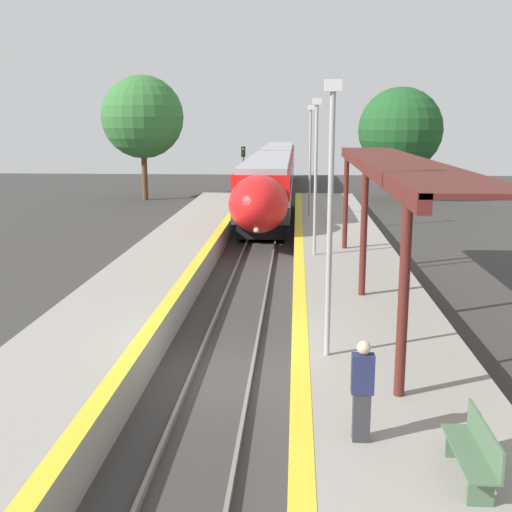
{
  "coord_description": "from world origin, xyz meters",
  "views": [
    {
      "loc": [
        1.76,
        -14.48,
        6.09
      ],
      "look_at": [
        0.59,
        3.98,
        2.19
      ],
      "focal_mm": 45.0,
      "sensor_mm": 36.0,
      "label": 1
    }
  ],
  "objects_px": {
    "train": "(274,172)",
    "person_waiting": "(362,389)",
    "railway_signal": "(243,171)",
    "lamppost_far": "(310,154)",
    "platform_bench": "(475,450)",
    "lamppost_near": "(330,205)",
    "lamppost_mid": "(316,168)"
  },
  "relations": [
    {
      "from": "railway_signal",
      "to": "lamppost_near",
      "type": "bearing_deg",
      "value": -81.9
    },
    {
      "from": "person_waiting",
      "to": "railway_signal",
      "type": "distance_m",
      "value": 35.54
    },
    {
      "from": "lamppost_near",
      "to": "lamppost_far",
      "type": "bearing_deg",
      "value": 90.0
    },
    {
      "from": "train",
      "to": "person_waiting",
      "type": "height_order",
      "value": "train"
    },
    {
      "from": "lamppost_far",
      "to": "lamppost_mid",
      "type": "bearing_deg",
      "value": -90.0
    },
    {
      "from": "train",
      "to": "lamppost_mid",
      "type": "xyz_separation_m",
      "value": [
        2.48,
        -25.0,
        2.14
      ]
    },
    {
      "from": "platform_bench",
      "to": "person_waiting",
      "type": "bearing_deg",
      "value": 144.32
    },
    {
      "from": "train",
      "to": "person_waiting",
      "type": "bearing_deg",
      "value": -85.9
    },
    {
      "from": "train",
      "to": "lamppost_far",
      "type": "distance_m",
      "value": 14.4
    },
    {
      "from": "person_waiting",
      "to": "lamppost_near",
      "type": "xyz_separation_m",
      "value": [
        -0.37,
        3.9,
        2.48
      ]
    },
    {
      "from": "lamppost_far",
      "to": "railway_signal",
      "type": "bearing_deg",
      "value": 115.47
    },
    {
      "from": "train",
      "to": "lamppost_far",
      "type": "height_order",
      "value": "lamppost_far"
    },
    {
      "from": "platform_bench",
      "to": "lamppost_far",
      "type": "relative_size",
      "value": 0.29
    },
    {
      "from": "train",
      "to": "person_waiting",
      "type": "xyz_separation_m",
      "value": [
        2.86,
        -39.88,
        -0.35
      ]
    },
    {
      "from": "train",
      "to": "lamppost_near",
      "type": "height_order",
      "value": "lamppost_near"
    },
    {
      "from": "lamppost_near",
      "to": "railway_signal",
      "type": "bearing_deg",
      "value": 98.1
    },
    {
      "from": "lamppost_mid",
      "to": "lamppost_far",
      "type": "relative_size",
      "value": 1.0
    },
    {
      "from": "train",
      "to": "platform_bench",
      "type": "height_order",
      "value": "train"
    },
    {
      "from": "platform_bench",
      "to": "lamppost_near",
      "type": "height_order",
      "value": "lamppost_near"
    },
    {
      "from": "platform_bench",
      "to": "lamppost_far",
      "type": "height_order",
      "value": "lamppost_far"
    },
    {
      "from": "platform_bench",
      "to": "lamppost_near",
      "type": "xyz_separation_m",
      "value": [
        -1.9,
        5.0,
        2.89
      ]
    },
    {
      "from": "train",
      "to": "railway_signal",
      "type": "distance_m",
      "value": 5.1
    },
    {
      "from": "railway_signal",
      "to": "lamppost_mid",
      "type": "bearing_deg",
      "value": -77.64
    },
    {
      "from": "platform_bench",
      "to": "person_waiting",
      "type": "height_order",
      "value": "person_waiting"
    },
    {
      "from": "person_waiting",
      "to": "lamppost_far",
      "type": "distance_m",
      "value": 25.97
    },
    {
      "from": "railway_signal",
      "to": "lamppost_far",
      "type": "relative_size",
      "value": 0.73
    },
    {
      "from": "lamppost_mid",
      "to": "train",
      "type": "bearing_deg",
      "value": 95.67
    },
    {
      "from": "lamppost_mid",
      "to": "platform_bench",
      "type": "bearing_deg",
      "value": -83.21
    },
    {
      "from": "lamppost_near",
      "to": "lamppost_mid",
      "type": "distance_m",
      "value": 10.98
    },
    {
      "from": "railway_signal",
      "to": "lamppost_near",
      "type": "xyz_separation_m",
      "value": [
        4.45,
        -31.3,
        1.68
      ]
    },
    {
      "from": "person_waiting",
      "to": "lamppost_mid",
      "type": "distance_m",
      "value": 15.09
    },
    {
      "from": "railway_signal",
      "to": "lamppost_near",
      "type": "distance_m",
      "value": 31.66
    }
  ]
}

